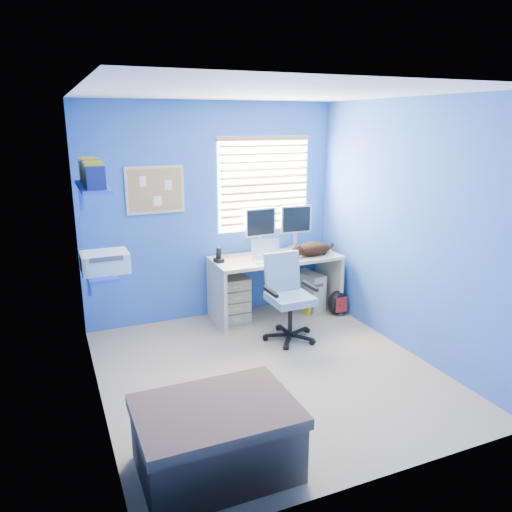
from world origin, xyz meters
name	(u,v)px	position (x,y,z in m)	size (l,w,h in m)	color
floor	(268,372)	(0.00, 0.00, 0.00)	(3.00, 3.20, 0.00)	tan
ceiling	(270,92)	(0.00, 0.00, 2.50)	(3.00, 3.20, 0.00)	white
wall_back	(212,213)	(0.00, 1.60, 1.25)	(3.00, 0.01, 2.50)	#3C5AAE
wall_front	(382,302)	(0.00, -1.60, 1.25)	(3.00, 0.01, 2.50)	#3C5AAE
wall_left	(90,261)	(-1.50, 0.00, 1.25)	(0.01, 3.20, 2.50)	#3C5AAE
wall_right	(407,229)	(1.50, 0.00, 1.25)	(0.01, 3.20, 2.50)	#3C5AAE
desk	(275,286)	(0.66, 1.26, 0.37)	(1.52, 0.65, 0.74)	#C5B589
laptop	(268,252)	(0.50, 1.11, 0.85)	(0.33, 0.26, 0.22)	silver
monitor_left	(260,230)	(0.57, 1.52, 1.01)	(0.40, 0.12, 0.54)	silver
monitor_right	(295,227)	(1.05, 1.52, 1.01)	(0.40, 0.12, 0.54)	silver
phone	(219,255)	(-0.03, 1.29, 0.82)	(0.09, 0.11, 0.17)	black
mug	(311,246)	(1.19, 1.35, 0.79)	(0.10, 0.09, 0.10)	teal
cd_spindle	(314,247)	(1.23, 1.36, 0.78)	(0.13, 0.13, 0.07)	silver
cat	(313,249)	(1.08, 1.13, 0.82)	(0.44, 0.23, 0.16)	black
tower_pc	(309,290)	(1.17, 1.34, 0.23)	(0.19, 0.44, 0.45)	beige
drawer_boxes	(233,300)	(0.13, 1.28, 0.27)	(0.35, 0.28, 0.54)	tan
yellow_book	(307,305)	(1.03, 1.14, 0.12)	(0.03, 0.17, 0.24)	yellow
backpack	(338,303)	(1.37, 0.98, 0.15)	(0.26, 0.20, 0.30)	black
bed_corner	(216,438)	(-0.88, -1.10, 0.24)	(1.00, 0.71, 0.48)	brown
office_chair	(288,308)	(0.51, 0.61, 0.34)	(0.54, 0.54, 0.92)	black
window_blinds	(264,184)	(0.65, 1.57, 1.55)	(1.15, 0.05, 1.10)	white
corkboard	(155,190)	(-0.65, 1.58, 1.55)	(0.64, 0.02, 0.52)	#C5B589
wall_shelves	(97,218)	(-1.35, 0.75, 1.43)	(0.42, 0.90, 1.05)	blue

